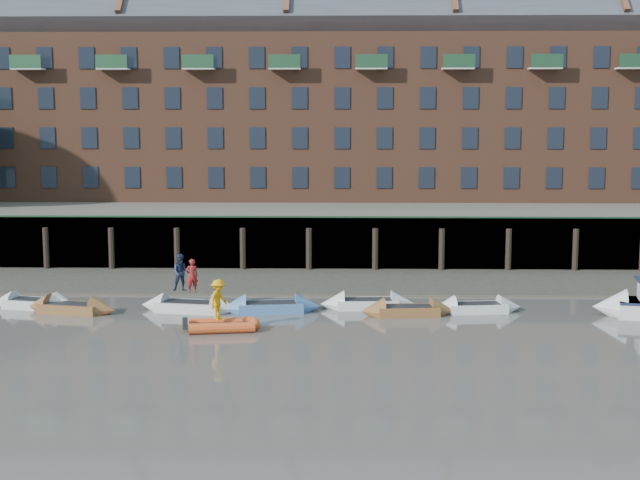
{
  "coord_description": "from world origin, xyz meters",
  "views": [
    {
      "loc": [
        3.89,
        -31.37,
        9.03
      ],
      "look_at": [
        2.89,
        12.0,
        3.2
      ],
      "focal_mm": 50.0,
      "sensor_mm": 36.0,
      "label": 1
    }
  ],
  "objects_px": {
    "rowboat_4": "(271,307)",
    "person_rower_a": "(192,276)",
    "rowboat_3": "(189,306)",
    "person_rower_b": "(181,273)",
    "rowboat_7": "(477,308)",
    "person_rib_crew": "(218,300)",
    "rowboat_2": "(71,308)",
    "rib_tender": "(225,325)",
    "rowboat_1": "(34,304)",
    "rowboat_5": "(368,304)",
    "rowboat_6": "(408,311)"
  },
  "relations": [
    {
      "from": "rowboat_6",
      "to": "person_rower_a",
      "type": "distance_m",
      "value": 10.31
    },
    {
      "from": "person_rower_b",
      "to": "rowboat_5",
      "type": "bearing_deg",
      "value": -8.58
    },
    {
      "from": "rowboat_1",
      "to": "rib_tender",
      "type": "height_order",
      "value": "rowboat_1"
    },
    {
      "from": "rowboat_1",
      "to": "person_rower_a",
      "type": "relative_size",
      "value": 2.83
    },
    {
      "from": "rowboat_6",
      "to": "rowboat_5",
      "type": "bearing_deg",
      "value": 134.86
    },
    {
      "from": "person_rower_b",
      "to": "rowboat_6",
      "type": "bearing_deg",
      "value": -17.2
    },
    {
      "from": "rowboat_4",
      "to": "rowboat_7",
      "type": "bearing_deg",
      "value": -5.89
    },
    {
      "from": "rowboat_4",
      "to": "rib_tender",
      "type": "distance_m",
      "value": 4.13
    },
    {
      "from": "rowboat_2",
      "to": "rib_tender",
      "type": "xyz_separation_m",
      "value": [
        7.75,
        -3.42,
        0.0
      ]
    },
    {
      "from": "rowboat_4",
      "to": "rowboat_5",
      "type": "relative_size",
      "value": 1.05
    },
    {
      "from": "rowboat_2",
      "to": "rowboat_3",
      "type": "height_order",
      "value": "rowboat_3"
    },
    {
      "from": "person_rower_a",
      "to": "rowboat_6",
      "type": "bearing_deg",
      "value": 156.29
    },
    {
      "from": "person_rib_crew",
      "to": "rowboat_5",
      "type": "bearing_deg",
      "value": -29.68
    },
    {
      "from": "rowboat_3",
      "to": "rowboat_5",
      "type": "bearing_deg",
      "value": 15.99
    },
    {
      "from": "rowboat_6",
      "to": "person_rib_crew",
      "type": "bearing_deg",
      "value": -164.58
    },
    {
      "from": "rowboat_2",
      "to": "rowboat_5",
      "type": "relative_size",
      "value": 1.01
    },
    {
      "from": "rowboat_4",
      "to": "person_rower_b",
      "type": "relative_size",
      "value": 2.72
    },
    {
      "from": "rowboat_1",
      "to": "person_rower_a",
      "type": "distance_m",
      "value": 7.98
    },
    {
      "from": "rowboat_1",
      "to": "person_rib_crew",
      "type": "relative_size",
      "value": 2.59
    },
    {
      "from": "rowboat_1",
      "to": "rowboat_3",
      "type": "height_order",
      "value": "rowboat_3"
    },
    {
      "from": "rowboat_2",
      "to": "rowboat_7",
      "type": "xyz_separation_m",
      "value": [
        19.24,
        0.57,
        -0.01
      ]
    },
    {
      "from": "person_rower_b",
      "to": "person_rib_crew",
      "type": "distance_m",
      "value": 4.8
    },
    {
      "from": "rib_tender",
      "to": "person_rower_a",
      "type": "relative_size",
      "value": 1.97
    },
    {
      "from": "rowboat_4",
      "to": "rowboat_5",
      "type": "bearing_deg",
      "value": 4.3
    },
    {
      "from": "rowboat_7",
      "to": "rowboat_3",
      "type": "bearing_deg",
      "value": 173.63
    },
    {
      "from": "rowboat_1",
      "to": "rowboat_2",
      "type": "height_order",
      "value": "rowboat_2"
    },
    {
      "from": "rowboat_2",
      "to": "rib_tender",
      "type": "bearing_deg",
      "value": -12.02
    },
    {
      "from": "person_rib_crew",
      "to": "rowboat_2",
      "type": "bearing_deg",
      "value": 89.57
    },
    {
      "from": "rowboat_7",
      "to": "person_rib_crew",
      "type": "bearing_deg",
      "value": -168.04
    },
    {
      "from": "rowboat_3",
      "to": "rowboat_1",
      "type": "bearing_deg",
      "value": -174.33
    },
    {
      "from": "rib_tender",
      "to": "person_rower_b",
      "type": "bearing_deg",
      "value": 113.22
    },
    {
      "from": "rowboat_7",
      "to": "person_rower_b",
      "type": "distance_m",
      "value": 14.17
    },
    {
      "from": "rowboat_2",
      "to": "person_rower_a",
      "type": "distance_m",
      "value": 5.93
    },
    {
      "from": "rowboat_6",
      "to": "rowboat_4",
      "type": "bearing_deg",
      "value": 169.32
    },
    {
      "from": "rowboat_6",
      "to": "rowboat_3",
      "type": "bearing_deg",
      "value": 170.8
    },
    {
      "from": "rowboat_6",
      "to": "rib_tender",
      "type": "distance_m",
      "value": 8.77
    },
    {
      "from": "rowboat_2",
      "to": "person_rower_a",
      "type": "relative_size",
      "value": 2.92
    },
    {
      "from": "rowboat_4",
      "to": "person_rower_b",
      "type": "bearing_deg",
      "value": 168.09
    },
    {
      "from": "rowboat_4",
      "to": "person_rower_a",
      "type": "distance_m",
      "value": 4.02
    },
    {
      "from": "rowboat_4",
      "to": "person_rib_crew",
      "type": "distance_m",
      "value": 4.43
    },
    {
      "from": "rowboat_7",
      "to": "rowboat_1",
      "type": "bearing_deg",
      "value": 171.8
    },
    {
      "from": "rowboat_1",
      "to": "rib_tender",
      "type": "relative_size",
      "value": 1.44
    },
    {
      "from": "rowboat_7",
      "to": "person_rib_crew",
      "type": "xyz_separation_m",
      "value": [
        -11.74,
        -4.04,
        1.16
      ]
    },
    {
      "from": "rowboat_3",
      "to": "person_rower_b",
      "type": "height_order",
      "value": "person_rower_b"
    },
    {
      "from": "rowboat_1",
      "to": "person_rib_crew",
      "type": "bearing_deg",
      "value": -13.37
    },
    {
      "from": "person_rib_crew",
      "to": "rowboat_7",
      "type": "bearing_deg",
      "value": -46.55
    },
    {
      "from": "rowboat_3",
      "to": "person_rib_crew",
      "type": "distance_m",
      "value": 4.49
    },
    {
      "from": "rowboat_3",
      "to": "rib_tender",
      "type": "xyz_separation_m",
      "value": [
        2.19,
        -3.83,
        -0.01
      ]
    },
    {
      "from": "rowboat_7",
      "to": "person_rower_b",
      "type": "height_order",
      "value": "person_rower_b"
    },
    {
      "from": "rowboat_3",
      "to": "rowboat_5",
      "type": "xyz_separation_m",
      "value": [
        8.53,
        0.88,
        -0.01
      ]
    }
  ]
}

